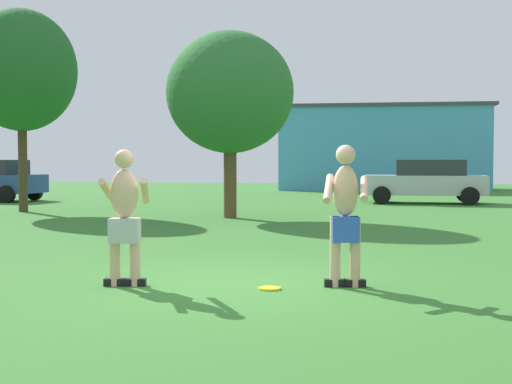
% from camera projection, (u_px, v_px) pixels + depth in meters
% --- Properties ---
extents(ground_plane, '(80.00, 80.00, 0.00)m').
position_uv_depth(ground_plane, '(241.00, 284.00, 8.52)').
color(ground_plane, '#38752D').
extents(player_near, '(0.64, 0.61, 1.66)m').
position_uv_depth(player_near, '(125.00, 214.00, 8.39)').
color(player_near, black).
rests_on(player_near, ground_plane).
extents(player_in_blue, '(0.53, 0.63, 1.72)m').
position_uv_depth(player_in_blue, '(345.00, 212.00, 8.32)').
color(player_in_blue, black).
rests_on(player_in_blue, ground_plane).
extents(frisbee, '(0.27, 0.27, 0.03)m').
position_uv_depth(frisbee, '(270.00, 288.00, 8.19)').
color(frisbee, yellow).
rests_on(frisbee, ground_plane).
extents(car_silver_near_post, '(4.39, 2.20, 1.58)m').
position_uv_depth(car_silver_near_post, '(426.00, 181.00, 25.05)').
color(car_silver_near_post, silver).
rests_on(car_silver_near_post, ground_plane).
extents(outbuilding_behind_lot, '(11.18, 5.67, 4.50)m').
position_uv_depth(outbuilding_behind_lot, '(382.00, 148.00, 37.67)').
color(outbuilding_behind_lot, '#4C9ED1').
rests_on(outbuilding_behind_lot, ground_plane).
extents(tree_left_field, '(3.28, 3.28, 6.08)m').
position_uv_depth(tree_left_field, '(21.00, 71.00, 20.67)').
color(tree_left_field, '#4C3823').
rests_on(tree_left_field, ground_plane).
extents(tree_right_field, '(3.41, 3.41, 5.00)m').
position_uv_depth(tree_right_field, '(230.00, 93.00, 18.45)').
color(tree_right_field, brown).
rests_on(tree_right_field, ground_plane).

